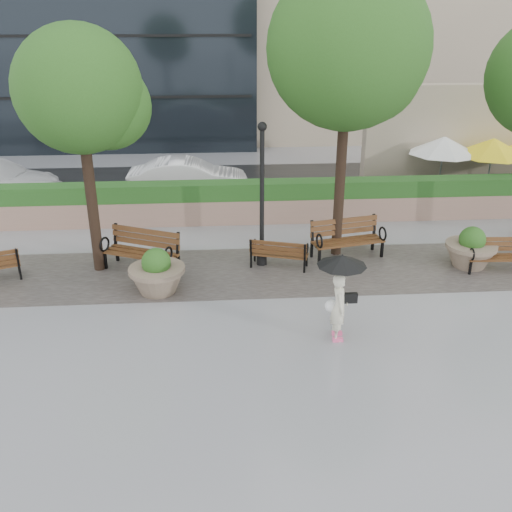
{
  "coord_description": "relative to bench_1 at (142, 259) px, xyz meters",
  "views": [
    {
      "loc": [
        -1.03,
        -10.86,
        6.46
      ],
      "look_at": [
        -0.15,
        1.51,
        1.1
      ],
      "focal_mm": 40.0,
      "sensor_mm": 36.0,
      "label": 1
    }
  ],
  "objects": [
    {
      "name": "cobble_strip",
      "position": [
        3.1,
        -0.33,
        -0.32
      ],
      "size": [
        28.0,
        3.2,
        0.01
      ],
      "primitive_type": "cube",
      "color": "#383330",
      "rests_on": "ground"
    },
    {
      "name": "tree_1",
      "position": [
        5.59,
        0.82,
        5.13
      ],
      "size": [
        4.12,
        4.12,
        7.66
      ],
      "color": "black",
      "rests_on": "ground"
    },
    {
      "name": "patio_umb_white",
      "position": [
        10.23,
        5.6,
        1.67
      ],
      "size": [
        2.5,
        2.5,
        2.3
      ],
      "color": "black",
      "rests_on": "ground"
    },
    {
      "name": "planter_right",
      "position": [
        8.89,
        -0.39,
        0.12
      ],
      "size": [
        1.36,
        1.36,
        1.14
      ],
      "color": "#7F6B56",
      "rests_on": "ground"
    },
    {
      "name": "pedestrian",
      "position": [
        4.56,
        -3.79,
        0.83
      ],
      "size": [
        1.03,
        1.03,
        1.9
      ],
      "rotation": [
        0.0,
        0.0,
        1.43
      ],
      "color": "beige",
      "rests_on": "ground"
    },
    {
      "name": "bench_2",
      "position": [
        3.7,
        -0.09,
        -0.08
      ],
      "size": [
        1.64,
        1.04,
        0.83
      ],
      "rotation": [
        0.0,
        0.0,
        2.84
      ],
      "color": "brown",
      "rests_on": "ground"
    },
    {
      "name": "car_right",
      "position": [
        1.03,
        6.44,
        0.4
      ],
      "size": [
        4.42,
        1.58,
        1.45
      ],
      "primitive_type": "imported",
      "rotation": [
        0.0,
        0.0,
        1.56
      ],
      "color": "silver",
      "rests_on": "ground"
    },
    {
      "name": "cafe_wall",
      "position": [
        12.6,
        6.67,
        1.68
      ],
      "size": [
        10.0,
        0.6,
        4.0
      ],
      "primitive_type": "cube",
      "color": "tan",
      "rests_on": "ground"
    },
    {
      "name": "bench_3",
      "position": [
        5.68,
        0.46,
        -0.0
      ],
      "size": [
        2.13,
        1.22,
        1.08
      ],
      "rotation": [
        0.0,
        0.0,
        0.22
      ],
      "color": "brown",
      "rests_on": "ground"
    },
    {
      "name": "ground",
      "position": [
        3.1,
        -3.33,
        -0.32
      ],
      "size": [
        100.0,
        100.0,
        0.0
      ],
      "primitive_type": "plane",
      "color": "gray",
      "rests_on": "ground"
    },
    {
      "name": "planter_left",
      "position": [
        0.54,
        -1.36,
        0.13
      ],
      "size": [
        1.39,
        1.39,
        1.16
      ],
      "color": "#7F6B56",
      "rests_on": "ground"
    },
    {
      "name": "bench_1",
      "position": [
        0.0,
        0.0,
        0.0
      ],
      "size": [
        2.16,
        1.57,
        1.09
      ],
      "rotation": [
        0.0,
        0.0,
        -0.43
      ],
      "color": "brown",
      "rests_on": "ground"
    },
    {
      "name": "hedge_wall",
      "position": [
        3.1,
        3.67,
        0.34
      ],
      "size": [
        24.0,
        0.8,
        1.35
      ],
      "color": "#977161",
      "rests_on": "ground"
    },
    {
      "name": "cafe_hedge",
      "position": [
        12.1,
        4.47,
        0.13
      ],
      "size": [
        8.0,
        0.5,
        0.9
      ],
      "primitive_type": "cube",
      "color": "#1C4717",
      "rests_on": "ground"
    },
    {
      "name": "lamppost",
      "position": [
        3.24,
        0.13,
        1.39
      ],
      "size": [
        0.28,
        0.28,
        3.9
      ],
      "color": "black",
      "rests_on": "ground"
    },
    {
      "name": "asphalt_street",
      "position": [
        3.1,
        7.67,
        -0.32
      ],
      "size": [
        40.0,
        7.0,
        0.0
      ],
      "primitive_type": "cube",
      "color": "black",
      "rests_on": "ground"
    },
    {
      "name": "bench_4",
      "position": [
        9.49,
        -0.74,
        -0.06
      ],
      "size": [
        1.69,
        0.75,
        0.88
      ],
      "rotation": [
        0.0,
        0.0,
        -0.06
      ],
      "color": "brown",
      "rests_on": "ground"
    },
    {
      "name": "tree_0",
      "position": [
        -1.02,
        0.21,
        4.26
      ],
      "size": [
        3.21,
        3.07,
        6.26
      ],
      "color": "black",
      "rests_on": "ground"
    },
    {
      "name": "patio_umb_yellow_a",
      "position": [
        11.86,
        5.19,
        1.67
      ],
      "size": [
        2.5,
        2.5,
        2.3
      ],
      "color": "black",
      "rests_on": "ground"
    }
  ]
}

